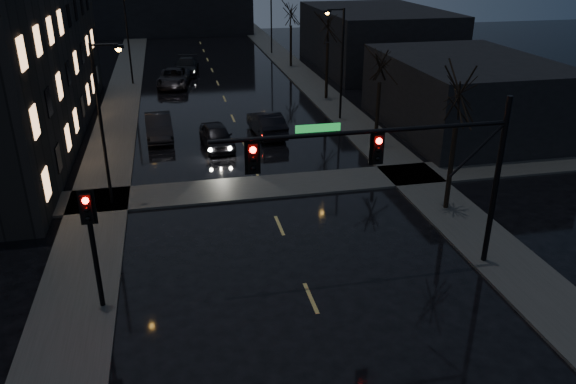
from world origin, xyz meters
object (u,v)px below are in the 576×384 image
oncoming_car_a (217,136)px  oncoming_car_c (174,77)px  oncoming_car_b (159,127)px  lead_car (267,123)px  oncoming_car_d (186,66)px

oncoming_car_a → oncoming_car_c: (-2.24, 17.94, 0.05)m
oncoming_car_b → lead_car: lead_car is taller
oncoming_car_b → oncoming_car_c: size_ratio=0.84×
oncoming_car_d → oncoming_car_a: bearing=-80.7°
oncoming_car_c → oncoming_car_d: bearing=82.2°
oncoming_car_c → oncoming_car_d: 5.33m
oncoming_car_d → lead_car: 21.64m
oncoming_car_a → lead_car: size_ratio=0.90×
oncoming_car_c → lead_car: lead_car is taller
oncoming_car_c → lead_car: bearing=-62.7°
lead_car → oncoming_car_b: bearing=-11.5°
oncoming_car_a → oncoming_car_d: 23.10m
oncoming_car_b → lead_car: size_ratio=0.97×
oncoming_car_b → oncoming_car_d: size_ratio=0.88×
oncoming_car_a → oncoming_car_d: size_ratio=0.81×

